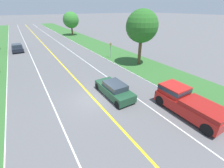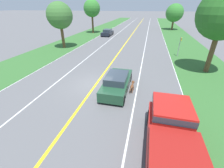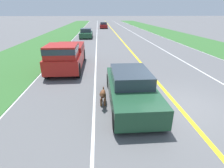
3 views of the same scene
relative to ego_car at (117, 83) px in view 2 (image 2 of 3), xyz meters
The scene contains 16 objects.
ground_plane 2.10m from the ego_car, 166.66° to the left, with size 400.00×400.00×0.00m, color #5B5B5E.
centre_divider_line 2.10m from the ego_car, 166.66° to the left, with size 0.18×160.00×0.01m, color yellow.
lane_edge_line_right 5.12m from the ego_car, ahead, with size 0.14×160.00×0.01m, color white.
lane_edge_line_left 8.98m from the ego_car, behind, with size 0.14×160.00×0.01m, color white.
lane_dash_same_dir 1.76m from the ego_car, 16.42° to the left, with size 0.10×160.00×0.01m, color white.
lane_dash_oncoming 5.50m from the ego_car, behind, with size 0.10×160.00×0.01m, color white.
grass_verge_left 11.97m from the ego_car, behind, with size 6.00×160.00×0.03m, color #33662D.
ego_car is the anchor object (origin of this frame).
dog 1.21m from the ego_car, ahead, with size 0.29×1.22×0.77m.
pickup_truck 6.24m from the ego_car, 55.83° to the right, with size 2.10×5.27×1.87m.
oncoming_car 24.77m from the ego_car, 106.87° to the left, with size 1.91×4.36×1.34m.
roadside_tree_right_near 10.97m from the ego_car, 35.87° to the left, with size 4.38×4.38×7.53m.
roadside_tree_right_far 37.62m from the ego_car, 77.76° to the left, with size 4.57×4.57×6.58m.
roadside_tree_left_near 16.29m from the ego_car, 134.19° to the left, with size 3.75×3.75×6.59m.
roadside_tree_left_far 28.88m from the ego_car, 113.71° to the left, with size 3.78×3.78×7.36m.
street_sign 12.24m from the ego_car, 60.71° to the left, with size 0.11×0.64×2.50m.
Camera 2 is at (4.00, -10.64, 5.98)m, focal length 24.00 mm.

